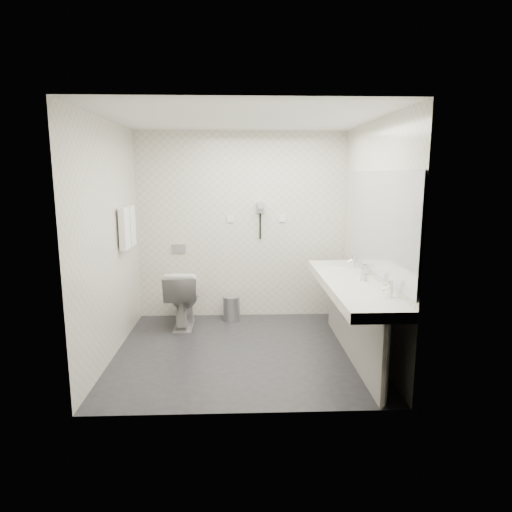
{
  "coord_description": "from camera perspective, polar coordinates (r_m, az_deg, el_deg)",
  "views": [
    {
      "loc": [
        -0.04,
        -4.66,
        1.94
      ],
      "look_at": [
        0.15,
        0.15,
        1.05
      ],
      "focal_mm": 31.1,
      "sensor_mm": 36.0,
      "label": 1
    }
  ],
  "objects": [
    {
      "name": "flush_plate",
      "position": [
        6.08,
        -9.88,
        0.95
      ],
      "size": [
        0.18,
        0.02,
        0.12
      ],
      "primitive_type": "cube",
      "color": "#B2B5BA",
      "rests_on": "wall_back"
    },
    {
      "name": "vanity_post_far",
      "position": [
        5.85,
        9.91,
        -5.21
      ],
      "size": [
        0.06,
        0.06,
        0.75
      ],
      "primitive_type": "cylinder",
      "color": "silver",
      "rests_on": "floor"
    },
    {
      "name": "floor",
      "position": [
        5.05,
        -1.67,
        -12.13
      ],
      "size": [
        2.8,
        2.8,
        0.0
      ],
      "primitive_type": "plane",
      "color": "#232328",
      "rests_on": "ground"
    },
    {
      "name": "towel_far",
      "position": [
        5.54,
        -15.86,
        3.76
      ],
      "size": [
        0.07,
        0.24,
        0.48
      ],
      "primitive_type": "cube",
      "color": "white",
      "rests_on": "towel_rail"
    },
    {
      "name": "dryer_cord",
      "position": [
        5.96,
        0.55,
        3.83
      ],
      "size": [
        0.02,
        0.02,
        0.35
      ],
      "primitive_type": "cylinder",
      "color": "black",
      "rests_on": "dryer_cradle"
    },
    {
      "name": "vanity_post_near",
      "position": [
        3.95,
        16.36,
        -13.3
      ],
      "size": [
        0.06,
        0.06,
        0.75
      ],
      "primitive_type": "cylinder",
      "color": "silver",
      "rests_on": "floor"
    },
    {
      "name": "toilet",
      "position": [
        5.8,
        -9.41,
        -5.35
      ],
      "size": [
        0.42,
        0.74,
        0.75
      ],
      "primitive_type": "imported",
      "rotation": [
        0.0,
        0.0,
        3.15
      ],
      "color": "white",
      "rests_on": "floor"
    },
    {
      "name": "wall_front",
      "position": [
        3.43,
        -1.56,
        -1.14
      ],
      "size": [
        2.8,
        0.0,
        2.8
      ],
      "primitive_type": "plane",
      "rotation": [
        -1.57,
        0.0,
        0.0
      ],
      "color": "silver",
      "rests_on": "floor"
    },
    {
      "name": "dryer_cradle",
      "position": [
        5.95,
        0.54,
        6.24
      ],
      "size": [
        0.1,
        0.04,
        0.14
      ],
      "primitive_type": "cube",
      "color": "#99999F",
      "rests_on": "wall_back"
    },
    {
      "name": "towel_near",
      "position": [
        5.27,
        -16.56,
        3.4
      ],
      "size": [
        0.07,
        0.24,
        0.48
      ],
      "primitive_type": "cube",
      "color": "white",
      "rests_on": "towel_rail"
    },
    {
      "name": "basin_near",
      "position": [
        4.13,
        14.26,
        -5.37
      ],
      "size": [
        0.4,
        0.31,
        0.05
      ],
      "primitive_type": "ellipsoid",
      "color": "white",
      "rests_on": "vanity_counter"
    },
    {
      "name": "vanity_counter",
      "position": [
        4.75,
        12.04,
        -3.66
      ],
      "size": [
        0.55,
        2.2,
        0.1
      ],
      "primitive_type": "cube",
      "color": "white",
      "rests_on": "floor"
    },
    {
      "name": "pedal_bin",
      "position": [
        6.01,
        -3.17,
        -6.79
      ],
      "size": [
        0.29,
        0.29,
        0.32
      ],
      "primitive_type": "cylinder",
      "rotation": [
        0.0,
        0.0,
        -0.36
      ],
      "color": "#B2B5BA",
      "rests_on": "floor"
    },
    {
      "name": "wall_left",
      "position": [
        4.9,
        -18.35,
        1.85
      ],
      "size": [
        0.0,
        2.6,
        2.6
      ],
      "primitive_type": "plane",
      "rotation": [
        1.57,
        0.0,
        1.57
      ],
      "color": "silver",
      "rests_on": "floor"
    },
    {
      "name": "basin_far",
      "position": [
        5.35,
        10.36,
        -1.6
      ],
      "size": [
        0.4,
        0.31,
        0.05
      ],
      "primitive_type": "ellipsoid",
      "color": "white",
      "rests_on": "vanity_counter"
    },
    {
      "name": "faucet_far",
      "position": [
        5.38,
        12.42,
        -0.64
      ],
      "size": [
        0.04,
        0.04,
        0.15
      ],
      "primitive_type": "cylinder",
      "color": "silver",
      "rests_on": "vanity_counter"
    },
    {
      "name": "ceiling",
      "position": [
        4.69,
        -1.84,
        17.33
      ],
      "size": [
        2.8,
        2.8,
        0.0
      ],
      "primitive_type": "plane",
      "rotation": [
        3.14,
        0.0,
        0.0
      ],
      "color": "white",
      "rests_on": "wall_back"
    },
    {
      "name": "switch_plate_b",
      "position": [
        6.0,
        3.4,
        4.82
      ],
      "size": [
        0.09,
        0.02,
        0.09
      ],
      "primitive_type": "cube",
      "color": "white",
      "rests_on": "wall_back"
    },
    {
      "name": "soap_bottle_a",
      "position": [
        4.73,
        13.78,
        -2.57
      ],
      "size": [
        0.06,
        0.06,
        0.1
      ],
      "primitive_type": "imported",
      "rotation": [
        0.0,
        0.0,
        0.55
      ],
      "color": "silver",
      "rests_on": "vanity_counter"
    },
    {
      "name": "glass_left",
      "position": [
        5.02,
        13.75,
        -1.72
      ],
      "size": [
        0.08,
        0.08,
        0.11
      ],
      "primitive_type": "cylinder",
      "rotation": [
        0.0,
        0.0,
        0.29
      ],
      "color": "silver",
      "rests_on": "vanity_counter"
    },
    {
      "name": "switch_plate_a",
      "position": [
        5.98,
        -3.31,
        4.8
      ],
      "size": [
        0.09,
        0.02,
        0.09
      ],
      "primitive_type": "cube",
      "color": "white",
      "rests_on": "wall_back"
    },
    {
      "name": "faucet_near",
      "position": [
        4.17,
        16.89,
        -4.08
      ],
      "size": [
        0.04,
        0.04,
        0.15
      ],
      "primitive_type": "cylinder",
      "color": "silver",
      "rests_on": "vanity_counter"
    },
    {
      "name": "mirror",
      "position": [
        4.71,
        15.42,
        4.12
      ],
      "size": [
        0.02,
        2.2,
        1.05
      ],
      "primitive_type": "cube",
      "color": "#B2BCC6",
      "rests_on": "wall_right"
    },
    {
      "name": "wall_right",
      "position": [
        4.92,
        14.78,
        2.07
      ],
      "size": [
        0.0,
        2.6,
        2.6
      ],
      "primitive_type": "plane",
      "rotation": [
        1.57,
        0.0,
        -1.57
      ],
      "color": "silver",
      "rests_on": "floor"
    },
    {
      "name": "towel_rail",
      "position": [
        5.39,
        -16.42,
        5.9
      ],
      "size": [
        0.02,
        0.62,
        0.02
      ],
      "primitive_type": "cylinder",
      "rotation": [
        1.57,
        0.0,
        0.0
      ],
      "color": "silver",
      "rests_on": "wall_left"
    },
    {
      "name": "bin_lid",
      "position": [
        5.96,
        -3.19,
        -5.27
      ],
      "size": [
        0.23,
        0.23,
        0.02
      ],
      "primitive_type": "cylinder",
      "color": "#B2B5BA",
      "rests_on": "pedal_bin"
    },
    {
      "name": "wall_back",
      "position": [
        6.0,
        -1.86,
        3.87
      ],
      "size": [
        2.8,
        0.0,
        2.8
      ],
      "primitive_type": "plane",
      "rotation": [
        1.57,
        0.0,
        0.0
      ],
      "color": "silver",
      "rests_on": "floor"
    },
    {
      "name": "soap_bottle_c",
      "position": [
        4.74,
        13.5,
        -2.43
      ],
      "size": [
        0.05,
        0.05,
        0.11
      ],
      "primitive_type": "imported",
      "rotation": [
        0.0,
        0.0,
        -0.38
      ],
      "color": "silver",
      "rests_on": "vanity_counter"
    },
    {
      "name": "dryer_barrel",
      "position": [
        5.88,
        0.58,
        6.48
      ],
      "size": [
        0.08,
        0.14,
        0.08
      ],
      "primitive_type": "cylinder",
      "rotation": [
        1.57,
        0.0,
        0.0
      ],
      "color": "#99999F",
      "rests_on": "dryer_cradle"
    },
    {
      "name": "vanity_panel",
      "position": [
        4.87,
        12.13,
        -8.5
      ],
      "size": [
        0.03,
        2.15,
        0.75
      ],
      "primitive_type": "cube",
      "color": "gray",
      "rests_on": "floor"
    }
  ]
}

